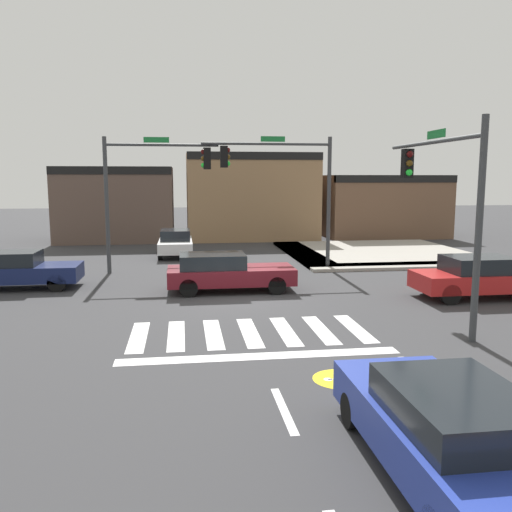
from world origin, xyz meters
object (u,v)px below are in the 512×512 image
at_px(car_maroon, 226,272).
at_px(car_navy, 16,270).
at_px(traffic_signal_northeast, 284,176).
at_px(car_white, 175,242).
at_px(traffic_signal_southeast, 442,186).
at_px(traffic_signal_northwest, 150,179).
at_px(car_red, 480,277).
at_px(car_blue, 448,429).

bearing_deg(car_maroon, car_navy, 169.07).
bearing_deg(traffic_signal_northeast, car_white, -46.04).
bearing_deg(traffic_signal_southeast, traffic_signal_northwest, 42.64).
height_order(traffic_signal_northeast, car_white, traffic_signal_northeast).
xyz_separation_m(traffic_signal_southeast, car_maroon, (-5.83, 5.06, -3.25)).
distance_m(car_navy, car_white, 10.01).
height_order(car_red, car_blue, car_red).
bearing_deg(car_white, car_red, 42.08).
xyz_separation_m(traffic_signal_northeast, car_navy, (-10.94, -2.87, -3.54)).
height_order(car_blue, car_white, car_white).
bearing_deg(traffic_signal_northwest, car_red, -30.26).
relative_size(traffic_signal_northeast, traffic_signal_southeast, 1.05).
bearing_deg(car_maroon, car_blue, -81.08).
height_order(traffic_signal_northeast, car_maroon, traffic_signal_northeast).
bearing_deg(car_red, traffic_signal_northeast, -49.45).
bearing_deg(traffic_signal_southeast, traffic_signal_northeast, 16.56).
height_order(traffic_signal_northwest, traffic_signal_northeast, traffic_signal_northeast).
relative_size(traffic_signal_northwest, traffic_signal_southeast, 1.03).
height_order(traffic_signal_southeast, car_maroon, traffic_signal_southeast).
distance_m(traffic_signal_southeast, car_blue, 9.40).
bearing_deg(traffic_signal_northeast, car_navy, 14.70).
height_order(traffic_signal_northeast, traffic_signal_southeast, traffic_signal_northeast).
xyz_separation_m(traffic_signal_northwest, car_red, (11.78, -6.87, -3.43)).
bearing_deg(car_blue, car_navy, 34.41).
distance_m(car_navy, car_red, 17.17).
xyz_separation_m(traffic_signal_northeast, traffic_signal_southeast, (2.81, -9.46, -0.30)).
xyz_separation_m(traffic_signal_northeast, car_white, (-5.00, 5.19, -3.56)).
height_order(car_maroon, car_red, car_red).
distance_m(traffic_signal_northeast, car_maroon, 6.41).
relative_size(traffic_signal_southeast, car_blue, 1.24).
distance_m(traffic_signal_northwest, traffic_signal_southeast, 13.00).
bearing_deg(traffic_signal_northeast, car_blue, 86.78).
bearing_deg(traffic_signal_northwest, car_white, 78.97).
xyz_separation_m(traffic_signal_northwest, car_navy, (-4.94, -2.98, -3.44)).
relative_size(traffic_signal_northeast, car_navy, 1.35).
relative_size(traffic_signal_northeast, car_maroon, 1.29).
height_order(car_navy, car_red, car_red).
bearing_deg(car_red, car_white, -47.92).
bearing_deg(traffic_signal_southeast, car_blue, 154.51).
relative_size(traffic_signal_southeast, car_red, 1.25).
relative_size(car_navy, car_red, 0.97).
height_order(traffic_signal_southeast, car_navy, traffic_signal_southeast).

